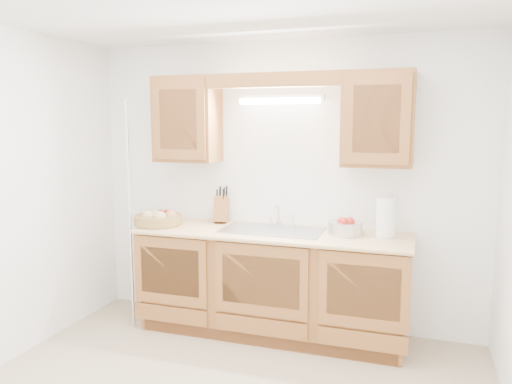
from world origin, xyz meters
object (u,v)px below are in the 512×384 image
at_px(fruit_basket, 158,218).
at_px(knife_block, 221,209).
at_px(apple_bowl, 345,227).
at_px(paper_towel, 386,218).

height_order(fruit_basket, knife_block, knife_block).
relative_size(knife_block, apple_bowl, 1.13).
relative_size(knife_block, paper_towel, 0.91).
distance_m(fruit_basket, apple_bowl, 1.64).
bearing_deg(apple_bowl, fruit_basket, -175.41).
height_order(knife_block, paper_towel, paper_towel).
distance_m(fruit_basket, paper_towel, 1.96).
xyz_separation_m(fruit_basket, apple_bowl, (1.64, 0.13, 0.00)).
distance_m(fruit_basket, knife_block, 0.57).
height_order(knife_block, apple_bowl, knife_block).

